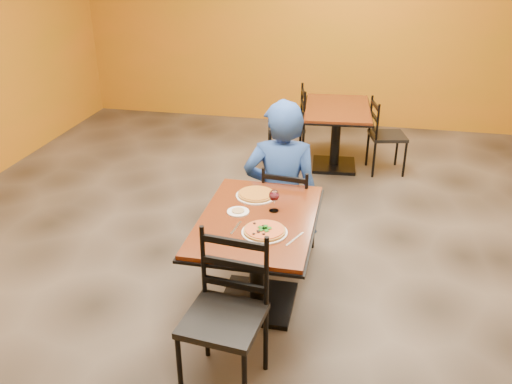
% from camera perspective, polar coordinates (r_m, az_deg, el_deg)
% --- Properties ---
extents(floor, '(7.00, 8.00, 0.01)m').
position_cam_1_polar(floor, '(4.61, 1.42, -8.03)').
color(floor, black).
rests_on(floor, ground).
extents(wall_back, '(7.00, 0.01, 3.00)m').
position_cam_1_polar(wall_back, '(7.87, 7.15, 17.79)').
color(wall_back, '#C96A16').
rests_on(wall_back, ground).
extents(table_main, '(0.83, 1.23, 0.75)m').
position_cam_1_polar(table_main, '(3.89, 0.16, -5.21)').
color(table_main, '#5F2A0F').
rests_on(table_main, floor).
extents(table_second, '(0.85, 1.19, 0.75)m').
position_cam_1_polar(table_second, '(6.42, 8.55, 7.22)').
color(table_second, '#5F2A0F').
rests_on(table_second, floor).
extents(chair_main_near, '(0.50, 0.50, 0.99)m').
position_cam_1_polar(chair_main_near, '(3.27, -3.51, -13.49)').
color(chair_main_near, black).
rests_on(chair_main_near, floor).
extents(chair_main_far, '(0.44, 0.44, 0.88)m').
position_cam_1_polar(chair_main_far, '(4.58, 3.56, -1.94)').
color(chair_main_far, black).
rests_on(chair_main_far, floor).
extents(chair_second_left, '(0.51, 0.51, 0.95)m').
position_cam_1_polar(chair_second_left, '(6.50, 3.22, 6.99)').
color(chair_second_left, black).
rests_on(chair_second_left, floor).
extents(chair_second_right, '(0.47, 0.47, 0.87)m').
position_cam_1_polar(chair_second_right, '(6.46, 13.80, 5.77)').
color(chair_second_right, black).
rests_on(chair_second_right, floor).
extents(diner, '(0.71, 0.52, 1.36)m').
position_cam_1_polar(diner, '(4.62, 2.74, 1.72)').
color(diner, navy).
rests_on(diner, floor).
extents(plate_main, '(0.31, 0.31, 0.01)m').
position_cam_1_polar(plate_main, '(3.60, 0.91, -4.31)').
color(plate_main, white).
rests_on(plate_main, table_main).
extents(pizza_main, '(0.28, 0.28, 0.02)m').
position_cam_1_polar(pizza_main, '(3.60, 0.91, -4.09)').
color(pizza_main, maroon).
rests_on(pizza_main, plate_main).
extents(plate_far, '(0.31, 0.31, 0.01)m').
position_cam_1_polar(plate_far, '(4.10, 0.01, -0.40)').
color(plate_far, white).
rests_on(plate_far, table_main).
extents(pizza_far, '(0.28, 0.28, 0.02)m').
position_cam_1_polar(pizza_far, '(4.09, 0.01, -0.20)').
color(pizza_far, gold).
rests_on(pizza_far, plate_far).
extents(side_plate, '(0.16, 0.16, 0.01)m').
position_cam_1_polar(side_plate, '(3.87, -1.92, -2.11)').
color(side_plate, white).
rests_on(side_plate, table_main).
extents(dip, '(0.09, 0.09, 0.01)m').
position_cam_1_polar(dip, '(3.86, -1.92, -1.99)').
color(dip, '#A78251').
rests_on(dip, side_plate).
extents(wine_glass, '(0.08, 0.08, 0.18)m').
position_cam_1_polar(wine_glass, '(3.85, 1.93, -0.82)').
color(wine_glass, white).
rests_on(wine_glass, table_main).
extents(fork, '(0.04, 0.19, 0.00)m').
position_cam_1_polar(fork, '(3.67, -2.15, -3.80)').
color(fork, silver).
rests_on(fork, table_main).
extents(knife, '(0.10, 0.20, 0.00)m').
position_cam_1_polar(knife, '(3.54, 4.12, -5.01)').
color(knife, silver).
rests_on(knife, table_main).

